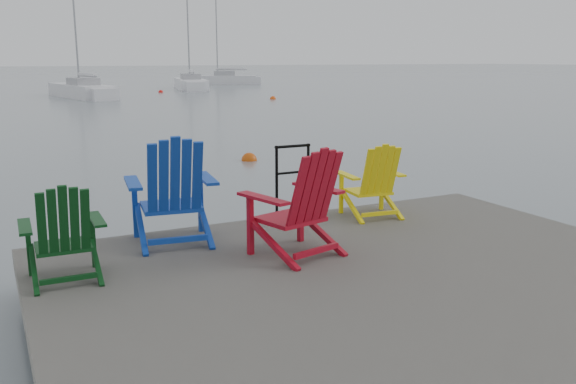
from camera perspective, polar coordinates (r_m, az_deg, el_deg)
name	(u,v)px	position (r m, az deg, el deg)	size (l,w,h in m)	color
ground	(390,332)	(5.77, 9.50, -12.79)	(400.00, 400.00, 0.00)	slate
dock	(391,296)	(5.64, 9.62, -9.58)	(6.00, 5.00, 1.40)	#292724
handrail	(293,173)	(7.58, 0.43, 1.78)	(0.48, 0.04, 0.90)	black
chair_green	(63,232)	(5.69, -20.30, -3.57)	(0.72, 0.67, 0.89)	#093612
chair_blue	(172,190)	(6.52, -10.76, 0.15)	(1.00, 0.94, 1.15)	#0F38A1
chair_red	(300,202)	(6.01, 1.10, -0.97)	(1.01, 0.96, 1.09)	#9F0B1B
chair_yellow	(373,180)	(7.60, 7.97, 1.09)	(0.79, 0.74, 0.92)	yellow
sailboat_near	(82,91)	(41.59, -18.72, 8.90)	(3.31, 8.13, 10.98)	silver
sailboat_mid	(190,85)	(50.57, -9.12, 9.90)	(3.64, 8.12, 10.93)	white
sailboat_far	(222,80)	(60.08, -6.24, 10.36)	(6.82, 4.00, 9.40)	silver
buoy_a	(249,160)	(14.91, -3.65, 2.97)	(0.38, 0.38, 0.38)	#BC470B
buoy_c	(273,99)	(37.54, -1.43, 8.69)	(0.37, 0.37, 0.37)	#EB4D0D
buoy_d	(161,92)	(45.79, -11.82, 9.11)	(0.36, 0.36, 0.36)	red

